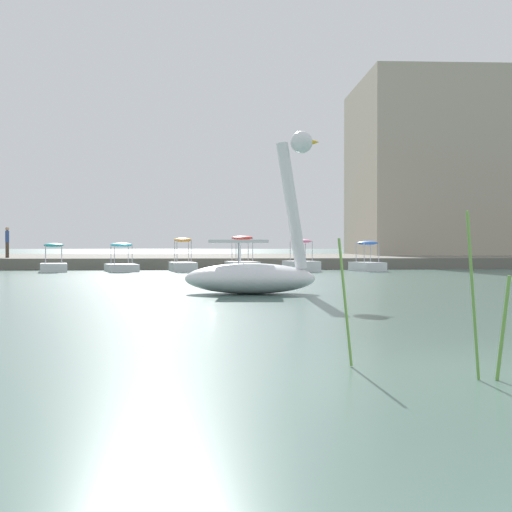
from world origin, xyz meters
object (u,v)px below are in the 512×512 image
pedal_boat_teal (54,264)px  person_on_path (7,242)px  swan_boat (254,267)px  pedal_boat_red (242,262)px  pedal_boat_pink (301,262)px  pedal_boat_orange (183,263)px  pedal_boat_blue (367,262)px  pedal_boat_cyan (121,263)px

pedal_boat_teal → person_on_path: person_on_path is taller
swan_boat → person_on_path: bearing=118.3°
person_on_path → pedal_boat_red: bearing=-22.4°
swan_boat → pedal_boat_pink: (3.44, 16.68, -0.27)m
pedal_boat_pink → pedal_boat_teal: (-11.79, -0.02, -0.06)m
pedal_boat_orange → pedal_boat_teal: 6.08m
pedal_boat_blue → swan_boat: bearing=-111.9°
pedal_boat_red → pedal_boat_orange: size_ratio=1.05×
pedal_boat_teal → pedal_boat_pink: bearing=0.1°
swan_boat → person_on_path: size_ratio=2.51×
pedal_boat_blue → pedal_boat_red: size_ratio=0.88×
swan_boat → pedal_boat_teal: (-8.35, 16.66, -0.33)m
pedal_boat_orange → person_on_path: 10.88m
pedal_boat_cyan → pedal_boat_pink: bearing=-1.2°
pedal_boat_cyan → pedal_boat_teal: (-3.15, -0.21, -0.04)m
pedal_boat_cyan → pedal_boat_red: bearing=-0.1°
pedal_boat_blue → pedal_boat_teal: (-15.04, -0.02, -0.06)m
swan_boat → pedal_boat_pink: size_ratio=1.70×
pedal_boat_orange → person_on_path: size_ratio=1.39×
pedal_boat_orange → pedal_boat_cyan: bearing=-178.2°
swan_boat → pedal_boat_orange: (-2.28, 16.96, -0.27)m
pedal_boat_blue → pedal_boat_pink: size_ratio=0.88×
pedal_boat_red → pedal_boat_orange: 2.87m
swan_boat → pedal_boat_blue: bearing=68.1°
pedal_boat_red → person_on_path: (-12.45, 5.14, 1.01)m
pedal_boat_red → swan_boat: bearing=-92.0°
swan_boat → pedal_boat_teal: swan_boat is taller
pedal_boat_cyan → swan_boat: bearing=-72.9°
pedal_boat_red → pedal_boat_cyan: size_ratio=1.00×
pedal_boat_blue → person_on_path: size_ratio=1.29×
swan_boat → pedal_boat_orange: 17.12m
swan_boat → pedal_boat_red: bearing=88.0°
pedal_boat_cyan → pedal_boat_orange: bearing=1.8°
swan_boat → pedal_boat_orange: bearing=97.6°
swan_boat → pedal_boat_blue: size_ratio=1.94×
pedal_boat_blue → person_on_path: (-18.56, 5.32, 1.03)m
pedal_boat_red → pedal_boat_teal: bearing=-178.7°
pedal_boat_orange → swan_boat: bearing=-82.4°
pedal_boat_pink → pedal_boat_red: 2.86m
pedal_boat_blue → pedal_boat_pink: (-3.25, 0.01, -0.00)m
pedal_boat_orange → pedal_boat_red: bearing=-2.0°
pedal_boat_pink → pedal_boat_orange: pedal_boat_orange is taller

